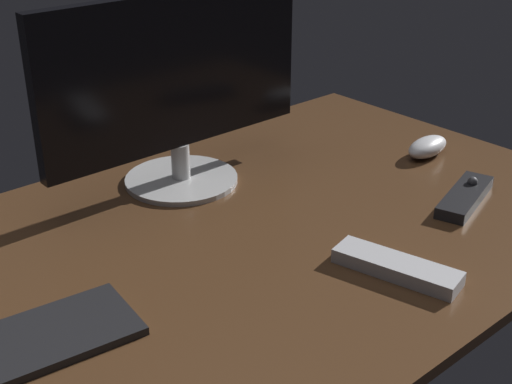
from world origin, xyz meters
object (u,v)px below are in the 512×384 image
computer_mouse (429,147)px  keyboard (3,353)px  tv_remote (397,267)px  media_remote (465,196)px  monitor (177,85)px

computer_mouse → keyboard: bearing=177.5°
tv_remote → media_remote: bearing=89.8°
computer_mouse → media_remote: computer_mouse is taller
monitor → computer_mouse: monitor is taller
monitor → computer_mouse: size_ratio=4.72×
monitor → keyboard: monitor is taller
media_remote → tv_remote: size_ratio=0.98×
keyboard → tv_remote: bearing=-14.3°
computer_mouse → tv_remote: (-41.60, -24.63, -0.81)cm
keyboard → tv_remote: 57.38cm
monitor → tv_remote: size_ratio=2.83×
monitor → keyboard: 58.90cm
monitor → media_remote: size_ratio=2.88×
computer_mouse → media_remote: bearing=-130.9°
monitor → tv_remote: bearing=-83.9°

